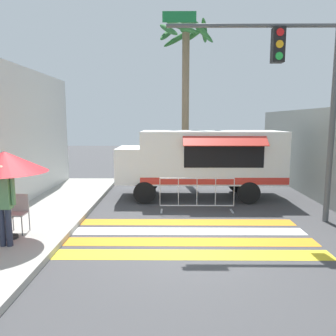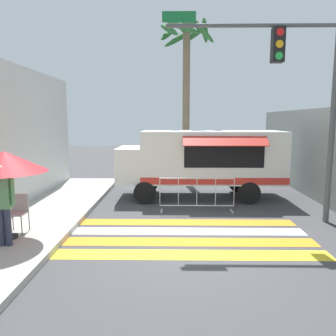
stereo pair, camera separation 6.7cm
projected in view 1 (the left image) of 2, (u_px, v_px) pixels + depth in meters
ground_plane at (183, 245)px, 7.63m from camera, size 60.00×60.00×0.00m
crosswalk_painted at (182, 236)px, 8.21m from camera, size 6.40×2.84×0.01m
food_truck at (199, 158)px, 12.19m from camera, size 6.04×2.57×2.50m
traffic_signal_pole at (300, 79)px, 8.86m from camera, size 4.77×0.29×5.86m
patio_umbrella at (5, 162)px, 7.41m from camera, size 1.88×1.88×2.05m
folding_chair at (18, 209)px, 8.05m from camera, size 0.43×0.43×0.93m
vendor_person at (3, 200)px, 7.05m from camera, size 0.53×0.24×1.79m
barricade_front at (197, 195)px, 10.36m from camera, size 2.37×0.44×1.10m
palm_tree at (185, 66)px, 14.55m from camera, size 2.54×2.51×7.25m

